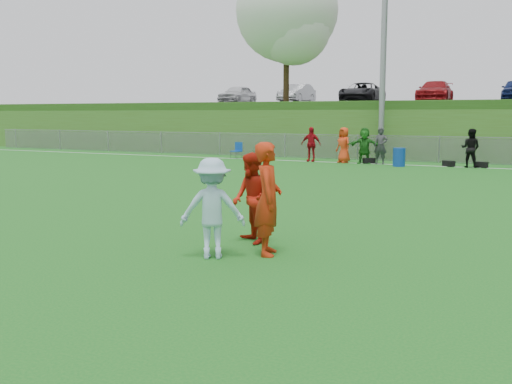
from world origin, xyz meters
The scene contains 15 objects.
ground centered at (0.00, 0.00, 0.00)m, with size 120.00×120.00×0.00m, color #135C1A.
sideline_far centered at (0.00, 18.00, 0.01)m, with size 60.00×0.10×0.01m, color white.
fence centered at (0.00, 20.00, 0.65)m, with size 58.00×0.06×1.30m.
light_pole centered at (-3.00, 20.80, 6.71)m, with size 1.20×0.40×12.15m.
berm centered at (0.00, 31.00, 1.50)m, with size 120.00×18.00×3.00m, color #2C4E16.
parking_lot centered at (0.00, 33.00, 3.05)m, with size 120.00×12.00×0.10m, color black.
tree_white_flowering centered at (-9.84, 24.92, 8.32)m, with size 6.30×6.30×8.78m.
car_row centered at (-1.17, 32.00, 3.82)m, with size 32.04×5.18×1.44m.
spectator_row centered at (-2.66, 18.00, 0.85)m, with size 8.34×0.90×1.69m.
gear_bags centered at (0.99, 18.10, 0.13)m, with size 7.69×0.58×0.26m.
player_red_left centered at (-0.08, 0.05, 0.94)m, with size 0.69×0.45×1.88m, color #B5270C.
player_red_center centered at (-0.70, 0.71, 0.83)m, with size 0.80×0.63×1.65m, color #B81C0C.
player_blue centered at (-0.81, -0.53, 0.82)m, with size 1.06×0.61×1.64m, color #A2C9E1.
recycling_bin centered at (-1.34, 17.20, 0.41)m, with size 0.55×0.55×0.82m, color #0D3896.
camp_chair centered at (-10.00, 18.17, 0.25)m, with size 0.55×0.56×0.85m.
Camera 1 is at (3.72, -8.46, 2.34)m, focal length 40.00 mm.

